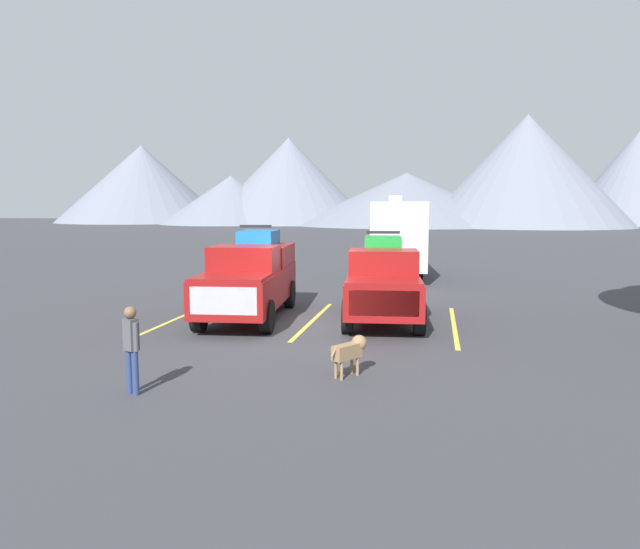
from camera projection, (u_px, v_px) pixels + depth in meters
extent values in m
plane|color=#38383D|center=(308.00, 325.00, 15.73)|extent=(240.00, 240.00, 0.00)
cube|color=maroon|center=(249.00, 287.00, 16.62)|extent=(2.47, 5.75, 0.97)
cube|color=maroon|center=(231.00, 277.00, 14.57)|extent=(2.01, 1.74, 0.08)
cube|color=maroon|center=(244.00, 259.00, 16.02)|extent=(1.96, 1.62, 0.73)
cube|color=slate|center=(239.00, 260.00, 15.44)|extent=(1.72, 0.37, 0.54)
cube|color=maroon|center=(259.00, 255.00, 18.02)|extent=(2.14, 2.74, 0.62)
cube|color=silver|center=(223.00, 301.00, 13.88)|extent=(1.65, 0.22, 0.68)
cylinder|color=black|center=(267.00, 316.00, 14.71)|extent=(0.36, 0.89, 0.87)
cylinder|color=black|center=(199.00, 315.00, 14.89)|extent=(0.36, 0.89, 0.87)
cylinder|color=black|center=(289.00, 294.00, 18.47)|extent=(0.36, 0.89, 0.87)
cylinder|color=black|center=(235.00, 293.00, 18.64)|extent=(0.36, 0.89, 0.87)
cube|color=blue|center=(259.00, 238.00, 17.95)|extent=(1.22, 1.74, 0.45)
cylinder|color=black|center=(269.00, 239.00, 17.35)|extent=(0.22, 0.46, 0.44)
cylinder|color=black|center=(241.00, 239.00, 17.44)|extent=(0.22, 0.46, 0.44)
cylinder|color=black|center=(276.00, 237.00, 18.47)|extent=(0.22, 0.46, 0.44)
cylinder|color=black|center=(249.00, 237.00, 18.55)|extent=(0.22, 0.46, 0.44)
cube|color=black|center=(256.00, 226.00, 17.45)|extent=(0.98, 0.17, 0.08)
cube|color=maroon|center=(383.00, 290.00, 16.30)|extent=(2.47, 5.40, 0.89)
cube|color=maroon|center=(384.00, 281.00, 14.39)|extent=(2.03, 1.64, 0.08)
cube|color=maroon|center=(383.00, 263.00, 15.74)|extent=(1.98, 1.53, 0.72)
cube|color=slate|center=(384.00, 264.00, 15.20)|extent=(1.75, 0.37, 0.54)
cube|color=maroon|center=(383.00, 260.00, 17.62)|extent=(2.16, 2.58, 0.54)
cube|color=silver|center=(384.00, 303.00, 13.75)|extent=(1.68, 0.22, 0.62)
cylinder|color=black|center=(419.00, 318.00, 14.51)|extent=(0.36, 0.91, 0.89)
cylinder|color=black|center=(348.00, 316.00, 14.69)|extent=(0.36, 0.91, 0.89)
cylinder|color=black|center=(411.00, 296.00, 18.03)|extent=(0.36, 0.91, 0.89)
cylinder|color=black|center=(353.00, 295.00, 18.20)|extent=(0.36, 0.91, 0.89)
cube|color=green|center=(383.00, 244.00, 17.56)|extent=(1.23, 1.64, 0.45)
cylinder|color=black|center=(398.00, 245.00, 16.99)|extent=(0.22, 0.46, 0.44)
cylinder|color=black|center=(368.00, 245.00, 17.08)|extent=(0.22, 0.46, 0.44)
cylinder|color=black|center=(397.00, 243.00, 18.04)|extent=(0.22, 0.46, 0.44)
cylinder|color=black|center=(369.00, 243.00, 18.12)|extent=(0.22, 0.46, 0.44)
cube|color=black|center=(383.00, 232.00, 17.08)|extent=(0.99, 0.17, 0.08)
cube|color=gold|center=(185.00, 315.00, 17.19)|extent=(0.12, 5.50, 0.01)
cube|color=gold|center=(313.00, 320.00, 16.44)|extent=(0.12, 5.50, 0.01)
cube|color=gold|center=(454.00, 326.00, 15.68)|extent=(0.12, 5.50, 0.01)
cube|color=silver|center=(395.00, 234.00, 26.22)|extent=(3.02, 6.67, 2.89)
cube|color=#595960|center=(370.00, 231.00, 26.30)|extent=(0.70, 6.16, 0.24)
cube|color=silver|center=(395.00, 199.00, 26.98)|extent=(0.67, 0.76, 0.30)
cube|color=#333333|center=(399.00, 281.00, 22.63)|extent=(0.25, 1.21, 0.12)
cylinder|color=black|center=(420.00, 271.00, 25.55)|extent=(0.30, 0.78, 0.76)
cylinder|color=black|center=(372.00, 270.00, 25.73)|extent=(0.30, 0.78, 0.76)
cylinder|color=black|center=(417.00, 267.00, 27.08)|extent=(0.30, 0.78, 0.76)
cylinder|color=black|center=(371.00, 267.00, 27.26)|extent=(0.30, 0.78, 0.76)
cylinder|color=navy|center=(135.00, 373.00, 9.90)|extent=(0.11, 0.11, 0.78)
cylinder|color=navy|center=(130.00, 371.00, 9.99)|extent=(0.11, 0.11, 0.78)
cube|color=#4C4C51|center=(131.00, 334.00, 9.86)|extent=(0.28, 0.26, 0.55)
sphere|color=brown|center=(130.00, 313.00, 9.82)|extent=(0.21, 0.21, 0.21)
cylinder|color=#4C4C51|center=(136.00, 337.00, 9.79)|extent=(0.09, 0.09, 0.50)
cylinder|color=#4C4C51|center=(126.00, 335.00, 9.94)|extent=(0.09, 0.09, 0.50)
cube|color=olive|center=(347.00, 352.00, 10.93)|extent=(0.55, 0.65, 0.28)
sphere|color=olive|center=(359.00, 343.00, 11.16)|extent=(0.31, 0.31, 0.31)
cylinder|color=olive|center=(334.00, 352.00, 10.68)|extent=(0.12, 0.15, 0.20)
cylinder|color=olive|center=(352.00, 365.00, 11.17)|extent=(0.06, 0.06, 0.36)
cylinder|color=olive|center=(358.00, 366.00, 11.07)|extent=(0.06, 0.06, 0.36)
cylinder|color=olive|center=(336.00, 369.00, 10.87)|extent=(0.06, 0.06, 0.36)
cylinder|color=olive|center=(342.00, 371.00, 10.76)|extent=(0.06, 0.06, 0.36)
cone|color=slate|center=(142.00, 184.00, 115.28)|extent=(33.47, 33.47, 15.24)
cone|color=slate|center=(231.00, 200.00, 103.70)|extent=(25.48, 25.48, 8.67)
cone|color=slate|center=(289.00, 181.00, 105.77)|extent=(30.99, 30.99, 15.63)
cone|color=slate|center=(407.00, 199.00, 98.44)|extent=(39.52, 39.52, 8.87)
cone|color=slate|center=(526.00, 171.00, 91.52)|extent=(32.74, 32.74, 17.62)
cone|color=slate|center=(638.00, 178.00, 98.88)|extent=(25.13, 25.13, 16.19)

